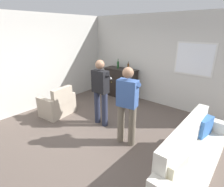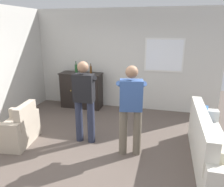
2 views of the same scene
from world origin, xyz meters
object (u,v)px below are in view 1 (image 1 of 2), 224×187
Objects in this scene: couch at (192,158)px; sideboard_cabinet at (121,83)px; armchair at (58,105)px; bottle_liquor_amber at (118,65)px; bottle_wine_green at (128,67)px; person_standing_right at (127,103)px; person_standing_left at (101,90)px.

sideboard_cabinet is (-3.18, 2.17, 0.17)m from couch.
couch is 3.67m from armchair.
bottle_wine_green is at bearing -0.32° from bottle_liquor_amber.
bottle_liquor_amber is (0.34, 2.33, 0.87)m from armchair.
person_standing_left is at bearing 166.07° from person_standing_right.
bottle_wine_green is 0.86× the size of bottle_liquor_amber.
person_standing_left is 1.00× the size of person_standing_right.
bottle_liquor_amber is (-0.45, 0.00, 0.01)m from bottle_wine_green.
sideboard_cabinet is 3.66× the size of bottle_liquor_amber.
person_standing_right is at bearing -13.93° from person_standing_left.
bottle_wine_green is 0.17× the size of person_standing_left.
couch is 1.48m from person_standing_right.
bottle_liquor_amber is at bearing 81.72° from armchair.
bottle_wine_green is at bearing 71.39° from armchair.
armchair is at bearing -162.24° from person_standing_left.
couch is 2.40× the size of armchair.
bottle_liquor_amber is at bearing 146.60° from couch.
bottle_wine_green is 2.64m from person_standing_right.
person_standing_right is at bearing -47.68° from bottle_liquor_amber.
bottle_wine_green is (-2.88, 2.19, 0.79)m from couch.
bottle_wine_green is (0.79, 2.33, 0.86)m from armchair.
couch is 2.43m from person_standing_left.
armchair is (-3.66, -0.14, -0.06)m from couch.
bottle_liquor_amber is at bearing 179.68° from bottle_wine_green.
person_standing_left is at bearing 173.16° from couch.
bottle_liquor_amber is 0.20× the size of person_standing_left.
bottle_liquor_amber reaches higher than couch.
bottle_wine_green reaches higher than couch.
couch is 1.87× the size of sideboard_cabinet.
bottle_liquor_amber is 2.92m from person_standing_right.
person_standing_right reaches higher than couch.
person_standing_right reaches higher than bottle_wine_green.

